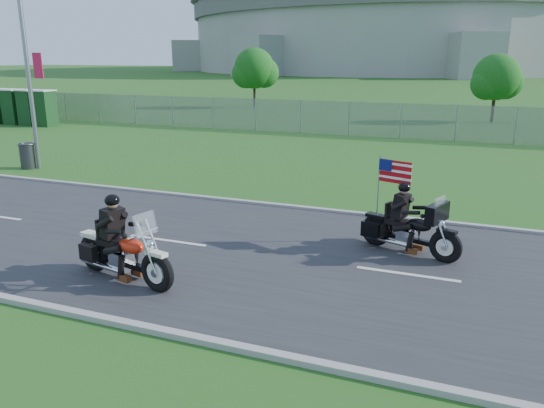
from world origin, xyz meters
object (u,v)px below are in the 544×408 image
at_px(streetlight, 27,28).
at_px(porta_toilet_c, 13,107).
at_px(motorcycle_lead, 122,254).
at_px(porta_toilet_a, 45,109).
at_px(motorcycle_follow, 409,230).
at_px(trash_can, 27,156).
at_px(porta_toilet_b, 29,108).

bearing_deg(streetlight, porta_toilet_c, 139.94).
height_order(streetlight, motorcycle_lead, streetlight).
xyz_separation_m(porta_toilet_a, porta_toilet_c, (-2.80, 0.00, 0.00)).
xyz_separation_m(motorcycle_lead, motorcycle_follow, (5.39, 3.76, 0.00)).
relative_size(motorcycle_lead, motorcycle_follow, 1.10).
xyz_separation_m(porta_toilet_a, motorcycle_follow, (25.83, -15.64, -0.56)).
bearing_deg(trash_can, porta_toilet_a, 130.66).
bearing_deg(porta_toilet_c, porta_toilet_a, 0.00).
bearing_deg(porta_toilet_a, motorcycle_follow, -31.19).
height_order(porta_toilet_a, motorcycle_lead, porta_toilet_a).
relative_size(porta_toilet_a, motorcycle_lead, 0.83).
bearing_deg(porta_toilet_b, motorcycle_lead, -41.61).
distance_m(motorcycle_follow, trash_can, 16.80).
distance_m(porta_toilet_b, motorcycle_lead, 29.22).
distance_m(motorcycle_lead, trash_can, 13.57).
height_order(porta_toilet_a, porta_toilet_c, same).
distance_m(porta_toilet_a, trash_can, 14.78).
relative_size(streetlight, porta_toilet_a, 4.35).
xyz_separation_m(porta_toilet_c, trash_can, (12.42, -11.20, -0.63)).
height_order(streetlight, porta_toilet_b, streetlight).
xyz_separation_m(porta_toilet_a, trash_can, (9.62, -11.20, -0.63)).
distance_m(streetlight, trash_can, 5.16).
distance_m(streetlight, motorcycle_lead, 14.44).
bearing_deg(porta_toilet_a, streetlight, -47.09).
bearing_deg(motorcycle_follow, porta_toilet_a, 168.05).
distance_m(porta_toilet_b, motorcycle_follow, 31.41).
height_order(motorcycle_lead, trash_can, motorcycle_lead).
bearing_deg(porta_toilet_a, motorcycle_lead, -43.50).
xyz_separation_m(porta_toilet_c, motorcycle_lead, (23.24, -19.40, -0.56)).
distance_m(streetlight, porta_toilet_a, 15.39).
distance_m(streetlight, motorcycle_follow, 17.29).
xyz_separation_m(streetlight, motorcycle_follow, (15.81, -4.86, -5.05)).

